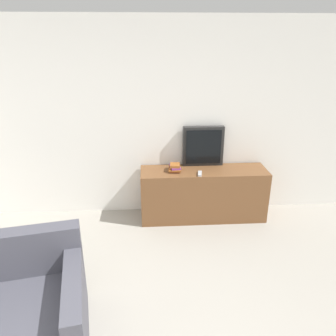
{
  "coord_description": "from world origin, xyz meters",
  "views": [
    {
      "loc": [
        0.15,
        -1.22,
        2.33
      ],
      "look_at": [
        0.38,
        2.38,
        0.89
      ],
      "focal_mm": 35.0,
      "sensor_mm": 36.0,
      "label": 1
    }
  ],
  "objects": [
    {
      "name": "wall_back",
      "position": [
        0.0,
        3.03,
        1.3
      ],
      "size": [
        9.0,
        0.06,
        2.6
      ],
      "color": "white",
      "rests_on": "ground_plane"
    },
    {
      "name": "book_stack",
      "position": [
        0.49,
        2.74,
        0.74
      ],
      "size": [
        0.17,
        0.21,
        0.1
      ],
      "color": "#B72D28",
      "rests_on": "tv_stand"
    },
    {
      "name": "tv_stand",
      "position": [
        0.88,
        2.75,
        0.35
      ],
      "size": [
        1.68,
        0.47,
        0.7
      ],
      "color": "brown",
      "rests_on": "ground_plane"
    },
    {
      "name": "television",
      "position": [
        0.89,
        2.94,
        0.97
      ],
      "size": [
        0.55,
        0.09,
        0.54
      ],
      "color": "black",
      "rests_on": "tv_stand"
    },
    {
      "name": "remote_on_stand",
      "position": [
        0.81,
        2.6,
        0.71
      ],
      "size": [
        0.07,
        0.15,
        0.02
      ],
      "rotation": [
        0.0,
        0.0,
        -0.18
      ],
      "color": "#B7B7B7",
      "rests_on": "tv_stand"
    }
  ]
}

